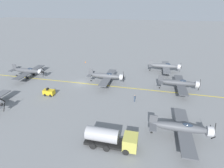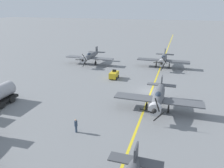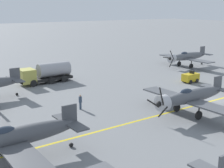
{
  "view_description": "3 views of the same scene",
  "coord_description": "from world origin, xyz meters",
  "px_view_note": "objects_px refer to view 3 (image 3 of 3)",
  "views": [
    {
      "loc": [
        40.32,
        17.94,
        19.98
      ],
      "look_at": [
        5.36,
        9.79,
        3.22
      ],
      "focal_mm": 28.0,
      "sensor_mm": 36.0,
      "label": 1
    },
    {
      "loc": [
        -3.94,
        34.89,
        13.88
      ],
      "look_at": [
        5.69,
        4.09,
        2.2
      ],
      "focal_mm": 35.0,
      "sensor_mm": 36.0,
      "label": 2
    },
    {
      "loc": [
        -22.72,
        31.64,
        11.2
      ],
      "look_at": [
        4.68,
        12.19,
        2.88
      ],
      "focal_mm": 50.0,
      "sensor_mm": 36.0,
      "label": 3
    }
  ],
  "objects_px": {
    "airplane_far_center": "(15,137)",
    "tow_tractor": "(191,77)",
    "airplane_near_right": "(187,57)",
    "airplane_mid_center": "(190,97)",
    "fuel_tanker": "(46,73)",
    "ground_crew_walking": "(80,101)"
  },
  "relations": [
    {
      "from": "airplane_far_center",
      "to": "tow_tractor",
      "type": "xyz_separation_m",
      "value": [
        9.6,
        -30.17,
        -1.22
      ]
    },
    {
      "from": "airplane_near_right",
      "to": "airplane_mid_center",
      "type": "bearing_deg",
      "value": 126.94
    },
    {
      "from": "airplane_far_center",
      "to": "airplane_near_right",
      "type": "relative_size",
      "value": 1.0
    },
    {
      "from": "fuel_tanker",
      "to": "tow_tractor",
      "type": "xyz_separation_m",
      "value": [
        -12.49,
        -18.11,
        -0.72
      ]
    },
    {
      "from": "airplane_far_center",
      "to": "tow_tractor",
      "type": "height_order",
      "value": "airplane_far_center"
    },
    {
      "from": "airplane_far_center",
      "to": "fuel_tanker",
      "type": "bearing_deg",
      "value": -45.57
    },
    {
      "from": "tow_tractor",
      "to": "ground_crew_walking",
      "type": "distance_m",
      "value": 20.19
    },
    {
      "from": "airplane_mid_center",
      "to": "tow_tractor",
      "type": "bearing_deg",
      "value": -45.91
    },
    {
      "from": "ground_crew_walking",
      "to": "airplane_near_right",
      "type": "bearing_deg",
      "value": -70.35
    },
    {
      "from": "airplane_far_center",
      "to": "airplane_near_right",
      "type": "height_order",
      "value": "same"
    },
    {
      "from": "tow_tractor",
      "to": "airplane_far_center",
      "type": "bearing_deg",
      "value": 107.64
    },
    {
      "from": "airplane_mid_center",
      "to": "ground_crew_walking",
      "type": "height_order",
      "value": "airplane_mid_center"
    },
    {
      "from": "tow_tractor",
      "to": "ground_crew_walking",
      "type": "height_order",
      "value": "tow_tractor"
    },
    {
      "from": "airplane_near_right",
      "to": "tow_tractor",
      "type": "relative_size",
      "value": 4.62
    },
    {
      "from": "airplane_mid_center",
      "to": "fuel_tanker",
      "type": "height_order",
      "value": "airplane_mid_center"
    },
    {
      "from": "airplane_mid_center",
      "to": "fuel_tanker",
      "type": "bearing_deg",
      "value": 19.85
    },
    {
      "from": "airplane_mid_center",
      "to": "ground_crew_walking",
      "type": "distance_m",
      "value": 12.02
    },
    {
      "from": "tow_tractor",
      "to": "airplane_near_right",
      "type": "bearing_deg",
      "value": -45.69
    },
    {
      "from": "fuel_tanker",
      "to": "ground_crew_walking",
      "type": "xyz_separation_m",
      "value": [
        -14.04,
        2.02,
        -0.58
      ]
    },
    {
      "from": "airplane_near_right",
      "to": "fuel_tanker",
      "type": "height_order",
      "value": "airplane_near_right"
    },
    {
      "from": "airplane_mid_center",
      "to": "tow_tractor",
      "type": "relative_size",
      "value": 4.62
    },
    {
      "from": "airplane_mid_center",
      "to": "airplane_near_right",
      "type": "xyz_separation_m",
      "value": [
        18.79,
        -20.66,
        0.0
      ]
    }
  ]
}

